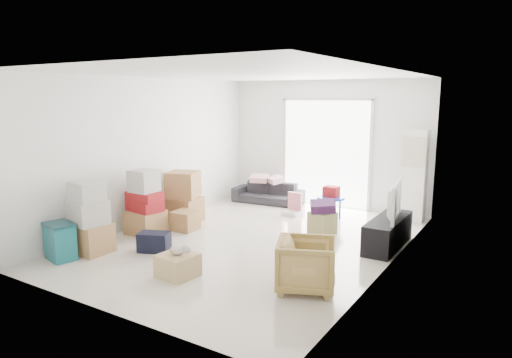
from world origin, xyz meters
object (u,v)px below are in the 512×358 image
object	(u,v)px
tv_console	(388,232)
storage_bins	(60,241)
armchair	(306,262)
wood_crate	(178,265)
sofa	(268,189)
ac_tower	(414,176)
television	(389,214)
ottoman	(322,223)
kids_table	(331,196)

from	to	relation	value
tv_console	storage_bins	size ratio (longest dim) A/B	2.55
tv_console	storage_bins	xyz separation A→B (m)	(-3.90, -3.10, 0.04)
armchair	wood_crate	distance (m)	1.72
tv_console	armchair	world-z (taller)	armchair
tv_console	sofa	bearing A→B (deg)	152.72
ac_tower	television	distance (m)	1.81
tv_console	television	bearing A→B (deg)	0.00
ottoman	ac_tower	bearing A→B (deg)	55.93
storage_bins	wood_crate	distance (m)	1.94
sofa	kids_table	bearing A→B (deg)	-24.17
wood_crate	kids_table	bearing A→B (deg)	80.45
sofa	wood_crate	distance (m)	4.46
television	tv_console	bearing A→B (deg)	-0.00
television	armchair	size ratio (longest dim) A/B	1.43
television	sofa	bearing A→B (deg)	53.67
storage_bins	ottoman	distance (m)	4.22
storage_bins	wood_crate	xyz separation A→B (m)	(1.89, 0.41, -0.12)
storage_bins	ottoman	xyz separation A→B (m)	(2.73, 3.21, -0.08)
ac_tower	television	size ratio (longest dim) A/B	1.73
kids_table	wood_crate	distance (m)	3.76
television	ottoman	size ratio (longest dim) A/B	2.66
kids_table	sofa	bearing A→B (deg)	160.95
sofa	armchair	size ratio (longest dim) A/B	2.21
storage_bins	ottoman	world-z (taller)	storage_bins
storage_bins	tv_console	bearing A→B (deg)	38.45
ac_tower	kids_table	world-z (taller)	ac_tower
tv_console	kids_table	bearing A→B (deg)	143.82
tv_console	television	world-z (taller)	television
kids_table	ottoman	bearing A→B (deg)	-76.35
armchair	ottoman	xyz separation A→B (m)	(-0.79, 2.29, -0.16)
television	storage_bins	bearing A→B (deg)	119.40
kids_table	wood_crate	world-z (taller)	kids_table
storage_bins	wood_crate	world-z (taller)	storage_bins
tv_console	sofa	world-z (taller)	sofa
ac_tower	armchair	size ratio (longest dim) A/B	2.47
television	kids_table	distance (m)	1.72
tv_console	storage_bins	distance (m)	4.98
armchair	storage_bins	distance (m)	3.64
sofa	television	bearing A→B (deg)	-32.40
armchair	ottoman	world-z (taller)	armchair
ac_tower	wood_crate	size ratio (longest dim) A/B	3.84
ac_tower	tv_console	world-z (taller)	ac_tower
tv_console	ac_tower	bearing A→B (deg)	91.61
television	wood_crate	xyz separation A→B (m)	(-2.01, -2.68, -0.38)
armchair	sofa	bearing A→B (deg)	13.14
television	ottoman	xyz separation A→B (m)	(-1.17, 0.12, -0.34)
kids_table	ac_tower	bearing A→B (deg)	29.48
tv_console	wood_crate	distance (m)	3.35
ottoman	kids_table	xyz separation A→B (m)	(-0.22, 0.90, 0.28)
ac_tower	kids_table	bearing A→B (deg)	-150.52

